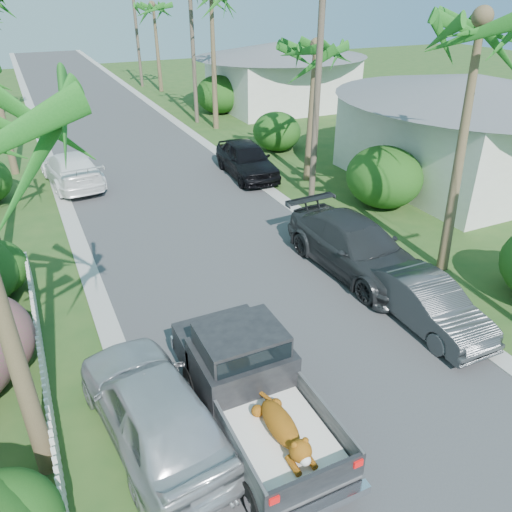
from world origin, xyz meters
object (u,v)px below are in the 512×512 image
palm_r_b (315,46)px  house_right_far (281,77)px  parked_car_rm (355,247)px  parked_car_ln (153,407)px  utility_pole_b (317,89)px  parked_car_rf (247,159)px  palm_r_d (153,5)px  house_right_near (464,134)px  utility_pole_d (137,32)px  palm_r_a (487,19)px  utility_pole_c (193,49)px  parked_car_lf (71,169)px  parked_car_rn (427,303)px  pickup_truck (247,378)px

palm_r_b → house_right_far: palm_r_b is taller
parked_car_rm → parked_car_ln: size_ratio=1.17×
parked_car_ln → utility_pole_b: (9.70, 9.99, 3.78)m
parked_car_rm → palm_r_b: palm_r_b is taller
parked_car_rf → palm_r_d: size_ratio=0.60×
house_right_near → parked_car_rm: bearing=-152.0°
house_right_far → utility_pole_d: bearing=119.6°
parked_car_rf → palm_r_a: (2.10, -10.78, 6.60)m
utility_pole_b → utility_pole_c: same height
house_right_near → parked_car_lf: bearing=156.8°
house_right_near → utility_pole_b: (-7.40, 1.00, 2.38)m
parked_car_rn → palm_r_b: 12.84m
parked_car_rf → utility_pole_b: (1.40, -3.78, 3.78)m
palm_r_a → utility_pole_b: (-0.70, 7.00, -2.82)m
parked_car_rm → parked_car_lf: bearing=117.5°
palm_r_a → house_right_near: size_ratio=0.97×
parked_car_ln → parked_car_lf: size_ratio=0.92×
utility_pole_c → utility_pole_d: 15.00m
house_right_far → parked_car_rm: bearing=-112.2°
parked_car_ln → palm_r_b: bearing=-139.2°
palm_r_d → utility_pole_c: utility_pole_c is taller
utility_pole_c → palm_r_b: bearing=-85.6°
utility_pole_b → utility_pole_d: 30.00m
parked_car_rm → parked_car_rf: 9.80m
pickup_truck → parked_car_lf: (-1.46, 16.36, -0.25)m
parked_car_lf → palm_r_a: size_ratio=0.60×
pickup_truck → palm_r_b: bearing=54.4°
parked_car_rn → parked_car_lf: parked_car_lf is taller
parked_car_ln → palm_r_a: palm_r_a is taller
parked_car_rn → parked_car_rf: parked_car_rf is taller
parked_car_lf → palm_r_b: palm_r_b is taller
utility_pole_d → palm_r_d: bearing=-73.3°
parked_car_rn → parked_car_lf: size_ratio=0.77×
palm_r_d → utility_pole_c: (-0.90, -12.00, -2.14)m
palm_r_b → palm_r_d: 25.01m
house_right_near → utility_pole_b: 7.84m
parked_car_lf → house_right_far: size_ratio=0.58×
parked_car_rf → parked_car_lf: (-7.80, 2.35, -0.06)m
parked_car_lf → utility_pole_c: 13.34m
pickup_truck → utility_pole_b: bearing=52.9°
pickup_truck → utility_pole_b: size_ratio=0.57×
utility_pole_c → utility_pole_d: bearing=90.0°
palm_r_a → utility_pole_c: (-0.70, 22.00, -2.82)m
parked_car_rm → parked_car_rn: bearing=-93.2°
parked_car_ln → palm_r_d: bearing=-113.5°
pickup_truck → parked_car_rf: 15.38m
palm_r_d → palm_r_a: bearing=-90.3°
parked_car_rm → parked_car_ln: bearing=-155.8°
parked_car_rf → palm_r_d: (2.30, 23.22, 5.92)m
pickup_truck → utility_pole_d: (7.74, 40.23, 3.59)m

